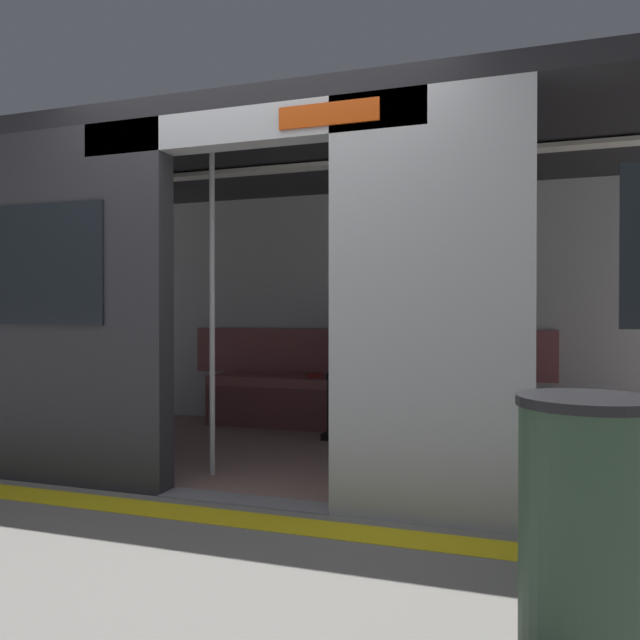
% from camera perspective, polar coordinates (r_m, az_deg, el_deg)
% --- Properties ---
extents(ground_plane, '(60.00, 60.00, 0.00)m').
position_cam_1_polar(ground_plane, '(3.80, -6.66, -15.92)').
color(ground_plane, gray).
extents(platform_edge_strip, '(8.00, 0.24, 0.01)m').
position_cam_1_polar(platform_edge_strip, '(3.54, -8.85, -17.11)').
color(platform_edge_strip, yellow).
rests_on(platform_edge_strip, ground_plane).
extents(train_car, '(6.40, 2.78, 2.36)m').
position_cam_1_polar(train_car, '(4.83, -1.16, 6.33)').
color(train_car, '#ADAFB5').
rests_on(train_car, ground_plane).
extents(bench_seat, '(2.88, 0.44, 0.48)m').
position_cam_1_polar(bench_seat, '(5.82, 3.08, -6.44)').
color(bench_seat, '#935156').
rests_on(bench_seat, ground_plane).
extents(person_seated, '(0.55, 0.69, 1.21)m').
position_cam_1_polar(person_seated, '(5.73, 3.14, -3.25)').
color(person_seated, '#4C8CC6').
rests_on(person_seated, ground_plane).
extents(handbag, '(0.26, 0.15, 0.17)m').
position_cam_1_polar(handbag, '(5.74, 7.46, -4.56)').
color(handbag, maroon).
rests_on(handbag, bench_seat).
extents(book, '(0.22, 0.26, 0.03)m').
position_cam_1_polar(book, '(6.00, -0.51, -5.01)').
color(book, '#B22D2D').
rests_on(book, bench_seat).
extents(grab_pole_door, '(0.04, 0.04, 2.22)m').
position_cam_1_polar(grab_pole_door, '(4.26, -9.69, 0.98)').
color(grab_pole_door, silver).
rests_on(grab_pole_door, ground_plane).
extents(grab_pole_far, '(0.04, 0.04, 2.22)m').
position_cam_1_polar(grab_pole_far, '(3.98, 2.74, 1.02)').
color(grab_pole_far, silver).
rests_on(grab_pole_far, ground_plane).
extents(trash_bin, '(0.41, 0.41, 0.84)m').
position_cam_1_polar(trash_bin, '(2.12, 22.94, -17.62)').
color(trash_bin, '#334C38').
rests_on(trash_bin, ground_plane).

